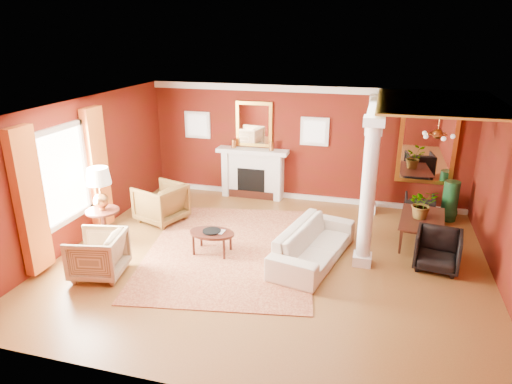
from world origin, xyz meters
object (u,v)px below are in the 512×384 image
(dining_table, at_px, (423,223))
(armchair_stripe, at_px, (98,252))
(armchair_leopard, at_px, (161,201))
(coffee_table, at_px, (212,234))
(side_table, at_px, (100,193))
(sofa, at_px, (314,238))

(dining_table, bearing_deg, armchair_stripe, 123.23)
(armchair_stripe, bearing_deg, armchair_leopard, 169.88)
(armchair_stripe, distance_m, dining_table, 6.39)
(armchair_stripe, xyz_separation_m, dining_table, (5.67, 2.95, -0.02))
(armchair_leopard, height_order, dining_table, armchair_leopard)
(coffee_table, height_order, dining_table, dining_table)
(armchair_leopard, distance_m, side_table, 1.66)
(sofa, relative_size, dining_table, 1.54)
(sofa, xyz_separation_m, side_table, (-4.20, -0.47, 0.67))
(coffee_table, distance_m, side_table, 2.36)
(armchair_stripe, bearing_deg, dining_table, 106.51)
(sofa, relative_size, side_table, 1.43)
(sofa, distance_m, armchair_leopard, 3.78)
(armchair_leopard, bearing_deg, side_table, -1.77)
(armchair_leopard, xyz_separation_m, armchair_stripe, (0.04, -2.54, -0.04))
(sofa, xyz_separation_m, armchair_stripe, (-3.61, -1.58, -0.01))
(sofa, bearing_deg, side_table, 108.69)
(armchair_stripe, bearing_deg, coffee_table, 118.08)
(sofa, height_order, dining_table, sofa)
(armchair_leopard, distance_m, dining_table, 5.72)
(sofa, bearing_deg, armchair_stripe, 125.96)
(sofa, distance_m, armchair_stripe, 3.94)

